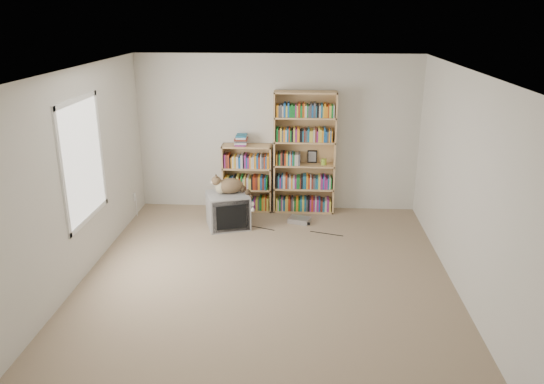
# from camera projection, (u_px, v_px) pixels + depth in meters

# --- Properties ---
(floor) EXTENTS (4.50, 5.00, 0.01)m
(floor) POSITION_uv_depth(u_px,v_px,m) (267.00, 277.00, 6.53)
(floor) COLOR gray
(floor) RESTS_ON ground
(wall_back) EXTENTS (4.50, 0.02, 2.50)m
(wall_back) POSITION_uv_depth(u_px,v_px,m) (277.00, 134.00, 8.49)
(wall_back) COLOR beige
(wall_back) RESTS_ON floor
(wall_front) EXTENTS (4.50, 0.02, 2.50)m
(wall_front) POSITION_uv_depth(u_px,v_px,m) (242.00, 287.00, 3.77)
(wall_front) COLOR beige
(wall_front) RESTS_ON floor
(wall_left) EXTENTS (0.02, 5.00, 2.50)m
(wall_left) POSITION_uv_depth(u_px,v_px,m) (77.00, 177.00, 6.25)
(wall_left) COLOR beige
(wall_left) RESTS_ON floor
(wall_right) EXTENTS (0.02, 5.00, 2.50)m
(wall_right) POSITION_uv_depth(u_px,v_px,m) (464.00, 184.00, 6.00)
(wall_right) COLOR beige
(wall_right) RESTS_ON floor
(ceiling) EXTENTS (4.50, 5.00, 0.02)m
(ceiling) POSITION_uv_depth(u_px,v_px,m) (266.00, 71.00, 5.72)
(ceiling) COLOR white
(ceiling) RESTS_ON wall_back
(window) EXTENTS (0.02, 1.22, 1.52)m
(window) POSITION_uv_depth(u_px,v_px,m) (83.00, 161.00, 6.39)
(window) COLOR white
(window) RESTS_ON wall_left
(crt_tv) EXTENTS (0.74, 0.70, 0.52)m
(crt_tv) POSITION_uv_depth(u_px,v_px,m) (228.00, 210.00, 8.00)
(crt_tv) COLOR gray
(crt_tv) RESTS_ON floor
(cat) EXTENTS (0.68, 0.44, 0.50)m
(cat) POSITION_uv_depth(u_px,v_px,m) (233.00, 188.00, 7.90)
(cat) COLOR #322314
(cat) RESTS_ON crt_tv
(bookcase_tall) EXTENTS (0.97, 0.30, 1.95)m
(bookcase_tall) POSITION_uv_depth(u_px,v_px,m) (304.00, 156.00, 8.44)
(bookcase_tall) COLOR tan
(bookcase_tall) RESTS_ON floor
(bookcase_short) EXTENTS (0.79, 0.30, 1.09)m
(bookcase_short) POSITION_uv_depth(u_px,v_px,m) (247.00, 180.00, 8.62)
(bookcase_short) COLOR tan
(bookcase_short) RESTS_ON floor
(book_stack) EXTENTS (0.20, 0.26, 0.17)m
(book_stack) POSITION_uv_depth(u_px,v_px,m) (241.00, 140.00, 8.40)
(book_stack) COLOR #AB3316
(book_stack) RESTS_ON bookcase_short
(green_mug) EXTENTS (0.09, 0.09, 0.10)m
(green_mug) POSITION_uv_depth(u_px,v_px,m) (324.00, 162.00, 8.43)
(green_mug) COLOR #85A930
(green_mug) RESTS_ON bookcase_tall
(framed_print) EXTENTS (0.15, 0.05, 0.20)m
(framed_print) POSITION_uv_depth(u_px,v_px,m) (312.00, 156.00, 8.51)
(framed_print) COLOR black
(framed_print) RESTS_ON bookcase_tall
(dvd_player) EXTENTS (0.37, 0.31, 0.07)m
(dvd_player) POSITION_uv_depth(u_px,v_px,m) (299.00, 220.00, 8.22)
(dvd_player) COLOR #B3B3B8
(dvd_player) RESTS_ON floor
(wall_outlet) EXTENTS (0.01, 0.08, 0.13)m
(wall_outlet) POSITION_uv_depth(u_px,v_px,m) (135.00, 197.00, 8.40)
(wall_outlet) COLOR silver
(wall_outlet) RESTS_ON wall_left
(floor_cables) EXTENTS (1.20, 0.70, 0.01)m
(floor_cables) POSITION_uv_depth(u_px,v_px,m) (292.00, 230.00, 7.95)
(floor_cables) COLOR black
(floor_cables) RESTS_ON floor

